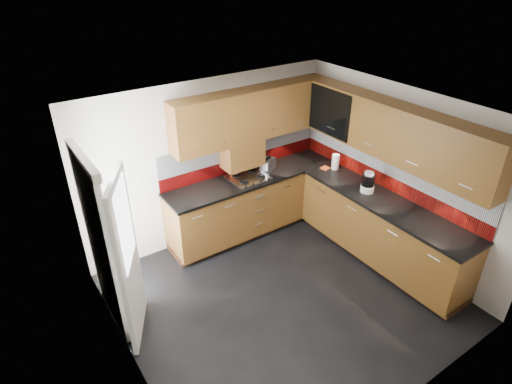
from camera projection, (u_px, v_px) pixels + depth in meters
room at (288, 196)px, 4.68m from camera, size 4.00×3.80×2.64m
base_cabinets at (312, 217)px, 6.25m from camera, size 2.70×3.20×0.95m
countertop at (315, 189)px, 5.99m from camera, size 2.72×3.22×0.04m
backsplash at (317, 161)px, 6.12m from camera, size 2.70×3.20×0.54m
upper_cabinets at (326, 123)px, 5.68m from camera, size 2.50×3.20×0.72m
extractor_hood at (242, 153)px, 6.19m from camera, size 0.60×0.33×0.40m
glass_cabinet at (337, 109)px, 6.10m from camera, size 0.32×0.80×0.66m
back_door at (112, 252)px, 4.58m from camera, size 0.42×1.19×2.04m
gas_hob at (249, 178)px, 6.23m from camera, size 0.56×0.49×0.04m
utensil_pot at (234, 168)px, 6.31m from camera, size 0.11×0.11×0.41m
toaster at (268, 164)px, 6.45m from camera, size 0.28×0.24×0.18m
food_processor at (368, 183)px, 5.83m from camera, size 0.18×0.18×0.30m
paper_towel at (335, 162)px, 6.45m from camera, size 0.15×0.15×0.24m
orange_cloth at (325, 168)px, 6.51m from camera, size 0.15×0.13×0.01m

